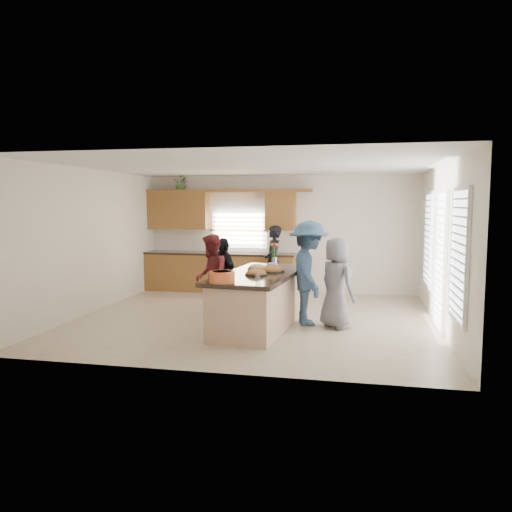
% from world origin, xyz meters
% --- Properties ---
extents(floor, '(6.50, 6.50, 0.00)m').
position_xyz_m(floor, '(0.00, 0.00, 0.00)').
color(floor, beige).
rests_on(floor, ground).
extents(room_shell, '(6.52, 6.02, 2.81)m').
position_xyz_m(room_shell, '(0.00, 0.00, 1.90)').
color(room_shell, silver).
rests_on(room_shell, ground).
extents(back_cabinetry, '(4.08, 0.66, 2.46)m').
position_xyz_m(back_cabinetry, '(-1.47, 2.73, 0.91)').
color(back_cabinetry, '#8F5E29').
rests_on(back_cabinetry, ground).
extents(right_wall_glazing, '(0.06, 4.00, 2.25)m').
position_xyz_m(right_wall_glazing, '(3.22, -0.13, 1.34)').
color(right_wall_glazing, white).
rests_on(right_wall_glazing, ground).
extents(island, '(1.41, 2.80, 0.95)m').
position_xyz_m(island, '(0.21, -0.60, 0.45)').
color(island, tan).
rests_on(island, ground).
extents(platter_front, '(0.38, 0.38, 0.15)m').
position_xyz_m(platter_front, '(0.21, -0.87, 0.98)').
color(platter_front, black).
rests_on(platter_front, island).
extents(platter_mid, '(0.43, 0.43, 0.18)m').
position_xyz_m(platter_mid, '(0.41, -0.43, 0.98)').
color(platter_mid, black).
rests_on(platter_mid, island).
extents(platter_back, '(0.35, 0.35, 0.14)m').
position_xyz_m(platter_back, '(0.09, -0.18, 0.98)').
color(platter_back, black).
rests_on(platter_back, island).
extents(salad_bowl, '(0.38, 0.38, 0.17)m').
position_xyz_m(salad_bowl, '(-0.13, -1.75, 1.04)').
color(salad_bowl, '#DB5A28').
rests_on(salad_bowl, island).
extents(clear_cup, '(0.07, 0.07, 0.10)m').
position_xyz_m(clear_cup, '(0.38, -1.54, 1.00)').
color(clear_cup, white).
rests_on(clear_cup, island).
extents(plate_stack, '(0.19, 0.19, 0.05)m').
position_xyz_m(plate_stack, '(0.28, 0.39, 0.98)').
color(plate_stack, '#CB9BE2').
rests_on(plate_stack, island).
extents(flower_vase, '(0.14, 0.14, 0.42)m').
position_xyz_m(flower_vase, '(0.29, 0.49, 1.19)').
color(flower_vase, silver).
rests_on(flower_vase, island).
extents(potted_plant, '(0.49, 0.46, 0.43)m').
position_xyz_m(potted_plant, '(-2.42, 2.82, 2.61)').
color(potted_plant, '#497C31').
rests_on(potted_plant, back_cabinetry).
extents(woman_left_back, '(0.49, 0.66, 1.63)m').
position_xyz_m(woman_left_back, '(-0.04, 2.30, 0.82)').
color(woman_left_back, black).
rests_on(woman_left_back, ground).
extents(woman_left_mid, '(0.77, 0.89, 1.56)m').
position_xyz_m(woman_left_mid, '(-0.82, -0.03, 0.78)').
color(woman_left_mid, maroon).
rests_on(woman_left_mid, ground).
extents(woman_left_front, '(0.86, 0.87, 1.48)m').
position_xyz_m(woman_left_front, '(-0.68, 0.32, 0.74)').
color(woman_left_front, black).
rests_on(woman_left_front, ground).
extents(woman_right_back, '(0.96, 1.32, 1.83)m').
position_xyz_m(woman_right_back, '(1.02, -0.20, 0.92)').
color(woman_right_back, '#314E6C').
rests_on(woman_right_back, ground).
extents(woman_right_front, '(0.87, 0.90, 1.55)m').
position_xyz_m(woman_right_front, '(1.51, -0.36, 0.78)').
color(woman_right_front, slate).
rests_on(woman_right_front, ground).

